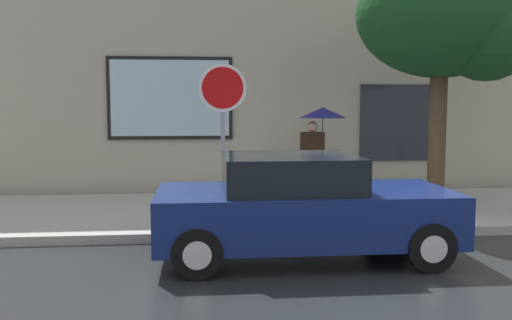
{
  "coord_description": "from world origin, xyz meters",
  "views": [
    {
      "loc": [
        -2.59,
        -7.58,
        2.15
      ],
      "look_at": [
        -1.66,
        1.8,
        1.2
      ],
      "focal_mm": 39.39,
      "sensor_mm": 36.0,
      "label": 1
    }
  ],
  "objects": [
    {
      "name": "ground_plane",
      "position": [
        0.0,
        0.0,
        0.0
      ],
      "size": [
        60.0,
        60.0,
        0.0
      ],
      "primitive_type": "plane",
      "color": "black"
    },
    {
      "name": "sidewalk",
      "position": [
        0.0,
        3.0,
        0.07
      ],
      "size": [
        20.0,
        4.0,
        0.15
      ],
      "primitive_type": "cube",
      "color": "#A3A099",
      "rests_on": "ground"
    },
    {
      "name": "building_facade",
      "position": [
        -0.02,
        5.5,
        3.49
      ],
      "size": [
        20.0,
        0.67,
        7.0
      ],
      "color": "#B2A893",
      "rests_on": "ground"
    },
    {
      "name": "parked_car",
      "position": [
        -1.2,
        0.04,
        0.71
      ],
      "size": [
        4.07,
        1.94,
        1.44
      ],
      "color": "navy",
      "rests_on": "ground"
    },
    {
      "name": "pedestrian_with_umbrella",
      "position": [
        -0.12,
        3.92,
        1.68
      ],
      "size": [
        1.0,
        1.0,
        1.92
      ],
      "color": "black",
      "rests_on": "sidewalk"
    },
    {
      "name": "street_tree",
      "position": [
        1.89,
        2.28,
        3.67
      ],
      "size": [
        3.08,
        2.62,
        4.78
      ],
      "color": "#4C3823",
      "rests_on": "sidewalk"
    },
    {
      "name": "stop_sign",
      "position": [
        -2.23,
        1.41,
        2.01
      ],
      "size": [
        0.76,
        0.1,
        2.63
      ],
      "color": "gray",
      "rests_on": "sidewalk"
    }
  ]
}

